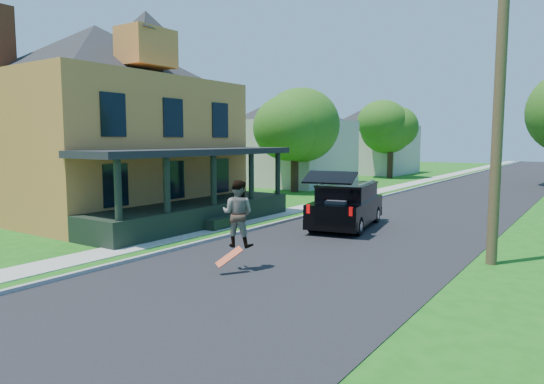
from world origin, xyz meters
The scene contains 14 objects.
ground centered at (0.00, 0.00, 0.00)m, with size 140.00×140.00×0.00m, color #145911.
street centered at (0.00, 20.00, 0.00)m, with size 8.00×120.00×0.02m, color black.
curb centered at (-4.05, 20.00, 0.00)m, with size 0.15×120.00×0.12m, color gray.
sidewalk centered at (-5.60, 20.00, 0.00)m, with size 1.30×120.00×0.03m, color gray.
front_walk centered at (-9.50, 6.00, 0.00)m, with size 6.50×1.20×0.03m, color gray.
main_house centered at (-12.80, 5.99, 4.92)m, with size 15.56×15.56×10.10m.
neighbor_house_mid centered at (-13.50, 24.00, 4.19)m, with size 12.78×12.78×8.30m.
neighbor_house_far centered at (-13.50, 40.00, 4.19)m, with size 12.78×12.78×8.30m.
black_suv centered at (-1.40, 8.91, 0.91)m, with size 2.79×5.34×2.37m.
skateboarder centered at (-1.00, 1.49, 1.54)m, with size 1.04×0.91×1.79m.
skateboard centered at (-0.92, 1.01, 0.44)m, with size 0.52×0.62×0.51m.
tree_left_mid centered at (-10.19, 19.19, 4.76)m, with size 5.76×5.52×7.53m.
tree_left_far centered at (-9.25, 34.27, 5.26)m, with size 5.86×5.55×7.77m.
utility_pole_near centered at (4.50, 6.00, 5.44)m, with size 1.81×0.37×10.55m.
Camera 1 is at (6.94, -8.50, 3.47)m, focal length 32.00 mm.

